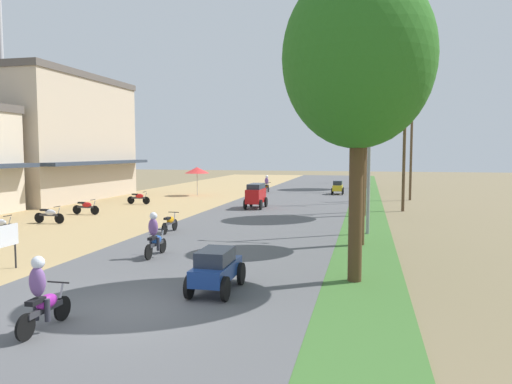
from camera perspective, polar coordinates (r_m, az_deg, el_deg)
ground_plane at (r=12.63m, az=-15.20°, el=-13.54°), size 180.00×180.00×0.00m
road_strip at (r=12.62m, az=-15.20°, el=-13.36°), size 9.00×140.00×0.08m
median_strip at (r=11.26m, az=12.46°, el=-15.62°), size 2.40×140.00×0.06m
shophouse_mid at (r=43.70m, az=-23.29°, el=5.82°), size 10.10×14.06×10.10m
parked_motorbike_second at (r=28.62m, az=-23.06°, el=-2.42°), size 1.80×0.54×0.94m
parked_motorbike_third at (r=31.87m, az=-19.30°, el=-1.61°), size 1.80×0.54×0.94m
parked_motorbike_fourth at (r=37.09m, az=-13.58°, el=-0.62°), size 1.80×0.54×0.94m
street_signboard at (r=17.69m, az=-27.47°, el=-4.97°), size 0.06×1.30×1.50m
vendor_umbrella at (r=43.49m, az=-6.93°, el=2.56°), size 2.20×2.20×2.52m
median_tree_nearest at (r=14.87m, az=11.89°, el=15.04°), size 4.42×4.42×9.21m
median_tree_second at (r=20.57m, az=12.37°, el=9.56°), size 3.12×3.12×7.26m
median_tree_third at (r=30.25m, az=12.73°, el=9.97°), size 3.97×3.97×8.85m
median_tree_fourth at (r=53.12m, az=12.83°, el=8.63°), size 3.98×3.98×10.08m
streetlamp_near at (r=23.40m, az=13.14°, el=5.73°), size 3.16×0.20×7.47m
streetlamp_mid at (r=37.63m, az=13.05°, el=5.45°), size 3.16×0.20×7.66m
streetlamp_far at (r=48.84m, az=13.02°, el=5.27°), size 3.16×0.20×7.67m
streetlamp_farthest at (r=64.04m, az=13.00°, el=5.39°), size 3.16×0.20×8.27m
utility_pole_near at (r=33.42m, az=17.01°, el=5.64°), size 1.80×0.20×8.78m
utility_pole_far at (r=41.37m, az=17.75°, el=5.11°), size 1.80×0.20×8.36m
car_sedan_blue at (r=13.56m, az=-4.69°, el=-8.86°), size 1.10×2.26×1.19m
car_van_red at (r=33.27m, az=-0.01°, el=-0.28°), size 1.19×2.41×1.67m
car_hatchback_yellow at (r=44.84m, az=9.56°, el=0.59°), size 1.04×2.00×1.23m
motorbike_foreground_rider at (r=11.56m, az=-23.79°, el=-11.07°), size 0.54×1.80×1.66m
motorbike_ahead_second at (r=18.26m, az=-11.77°, el=-5.05°), size 0.54×1.80×1.66m
motorbike_ahead_third at (r=23.60m, az=-10.06°, el=-3.51°), size 0.54×1.80×0.94m
motorbike_ahead_fourth at (r=45.92m, az=1.28°, el=0.89°), size 0.54×1.80×1.66m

